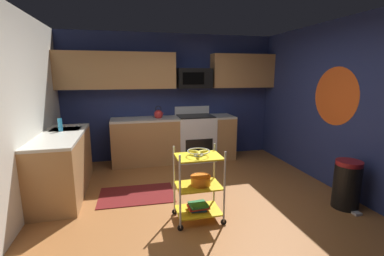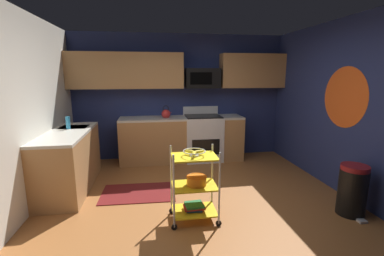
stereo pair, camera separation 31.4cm
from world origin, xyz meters
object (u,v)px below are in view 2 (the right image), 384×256
kettle (166,114)px  dish_soap_bottle (68,123)px  fruit_bowl (194,152)px  rolling_cart (194,186)px  oven_range (203,137)px  trash_can (352,190)px  microwave (202,78)px  mixing_bowl_large (197,180)px  book_stack (194,207)px

kettle → dish_soap_bottle: bearing=-150.5°
fruit_bowl → rolling_cart: bearing=-116.6°
oven_range → kettle: bearing=-179.7°
fruit_bowl → kettle: 2.37m
rolling_cart → trash_can: (2.02, -0.17, -0.12)m
fruit_bowl → oven_range: bearing=76.5°
trash_can → kettle: bearing=131.2°
kettle → microwave: bearing=8.1°
rolling_cart → mixing_bowl_large: rolling_cart is taller
microwave → mixing_bowl_large: microwave is taller
oven_range → fruit_bowl: 2.47m
oven_range → dish_soap_bottle: 2.61m
microwave → fruit_bowl: microwave is taller
microwave → fruit_bowl: bearing=-103.0°
microwave → book_stack: (-0.57, -2.47, -1.53)m
dish_soap_bottle → rolling_cart: bearing=-38.6°
fruit_bowl → trash_can: bearing=-4.8°
fruit_bowl → mixing_bowl_large: bearing=-0.0°
mixing_bowl_large → microwave: bearing=77.7°
rolling_cart → kettle: (-0.19, 2.36, 0.54)m
oven_range → trash_can: oven_range is taller
oven_range → kettle: size_ratio=4.17×
book_stack → dish_soap_bottle: bearing=141.4°
oven_range → kettle: (-0.76, -0.00, 0.52)m
mixing_bowl_large → rolling_cart: bearing=180.0°
dish_soap_bottle → fruit_bowl: bearing=-38.6°
trash_can → dish_soap_bottle: bearing=157.2°
microwave → book_stack: size_ratio=2.67×
rolling_cart → book_stack: 0.28m
book_stack → dish_soap_bottle: dish_soap_bottle is taller
trash_can → rolling_cart: bearing=175.2°
microwave → book_stack: bearing=-103.0°
oven_range → kettle: kettle is taller
dish_soap_bottle → trash_can: dish_soap_bottle is taller
microwave → fruit_bowl: (-0.57, -2.47, -0.82)m
mixing_bowl_large → book_stack: size_ratio=0.96×
mixing_bowl_large → trash_can: 2.01m
fruit_bowl → mixing_bowl_large: size_ratio=1.08×
fruit_bowl → book_stack: fruit_bowl is taller
fruit_bowl → trash_can: fruit_bowl is taller
dish_soap_bottle → oven_range: bearing=21.1°
oven_range → microwave: microwave is taller
book_stack → kettle: kettle is taller
oven_range → microwave: bearing=90.3°
fruit_bowl → dish_soap_bottle: bearing=141.4°
microwave → trash_can: 3.31m
microwave → dish_soap_bottle: (-2.38, -1.02, -0.68)m
mixing_bowl_large → dish_soap_bottle: bearing=141.9°
rolling_cart → book_stack: bearing=90.0°
microwave → kettle: size_ratio=2.65×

